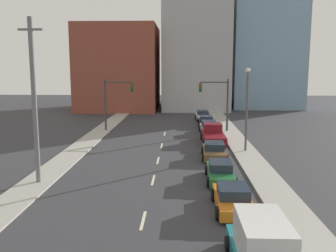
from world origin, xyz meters
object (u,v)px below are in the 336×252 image
(traffic_signal_left, at_px, (113,98))
(street_lamp, at_px, (247,103))
(utility_pole_left_mid, at_px, (34,101))
(sedan_black, at_px, (206,122))
(sedan_white, at_px, (203,116))
(sedan_brown, at_px, (214,151))
(traffic_signal_right, at_px, (220,98))
(sedan_orange, at_px, (233,199))
(sedan_silver, at_px, (209,128))
(box_truck_teal, at_px, (262,248))
(sedan_green, at_px, (220,172))
(pickup_truck_maroon, at_px, (213,135))

(traffic_signal_left, height_order, street_lamp, street_lamp)
(utility_pole_left_mid, bearing_deg, sedan_black, 62.71)
(traffic_signal_left, distance_m, utility_pole_left_mid, 21.19)
(sedan_black, height_order, sedan_white, sedan_white)
(traffic_signal_left, relative_size, sedan_brown, 1.33)
(traffic_signal_right, bearing_deg, sedan_orange, -94.00)
(utility_pole_left_mid, distance_m, street_lamp, 18.74)
(traffic_signal_right, xyz_separation_m, sedan_black, (-1.30, 4.10, -3.44))
(traffic_signal_left, height_order, sedan_silver, traffic_signal_left)
(utility_pole_left_mid, xyz_separation_m, street_lamp, (15.67, 10.22, -1.10))
(street_lamp, distance_m, box_truck_teal, 21.49)
(box_truck_teal, relative_size, sedan_green, 1.08)
(sedan_orange, xyz_separation_m, pickup_truck_maroon, (0.47, 18.51, 0.16))
(traffic_signal_right, bearing_deg, sedan_silver, -140.26)
(sedan_orange, xyz_separation_m, sedan_silver, (0.43, 24.29, 0.04))
(traffic_signal_left, xyz_separation_m, sedan_green, (11.07, -20.01, -3.45))
(traffic_signal_left, distance_m, sedan_silver, 12.17)
(pickup_truck_maroon, bearing_deg, sedan_orange, -91.84)
(street_lamp, xyz_separation_m, sedan_white, (-2.84, 20.49, -3.85))
(traffic_signal_right, distance_m, sedan_green, 20.40)
(sedan_orange, distance_m, pickup_truck_maroon, 18.52)
(street_lamp, relative_size, sedan_orange, 1.70)
(traffic_signal_left, relative_size, sedan_black, 1.37)
(sedan_silver, bearing_deg, utility_pole_left_mid, -124.00)
(sedan_green, height_order, sedan_black, sedan_black)
(box_truck_teal, bearing_deg, sedan_white, 89.88)
(sedan_green, xyz_separation_m, sedan_brown, (0.15, 6.59, -0.01))
(pickup_truck_maroon, bearing_deg, sedan_green, -93.02)
(sedan_silver, xyz_separation_m, sedan_white, (-0.12, 10.74, -0.00))
(sedan_green, distance_m, sedan_black, 24.12)
(traffic_signal_right, bearing_deg, pickup_truck_maroon, -100.74)
(sedan_orange, height_order, sedan_green, sedan_orange)
(sedan_brown, relative_size, sedan_white, 1.07)
(traffic_signal_left, xyz_separation_m, sedan_silver, (11.63, -1.12, -3.41))
(box_truck_teal, xyz_separation_m, sedan_black, (0.27, 35.97, -0.41))
(sedan_orange, xyz_separation_m, sedan_black, (0.48, 29.51, 0.00))
(traffic_signal_left, relative_size, traffic_signal_right, 1.00)
(traffic_signal_left, xyz_separation_m, utility_pole_left_mid, (-1.32, -21.09, 1.54))
(utility_pole_left_mid, relative_size, sedan_white, 2.45)
(traffic_signal_left, height_order, sedan_brown, traffic_signal_left)
(sedan_green, height_order, sedan_white, sedan_white)
(traffic_signal_left, relative_size, sedan_silver, 1.46)
(sedan_orange, xyz_separation_m, sedan_white, (0.31, 35.03, 0.04))
(sedan_brown, bearing_deg, utility_pole_left_mid, -146.31)
(traffic_signal_left, distance_m, sedan_green, 23.13)
(traffic_signal_right, relative_size, street_lamp, 0.83)
(sedan_orange, height_order, sedan_white, sedan_white)
(box_truck_teal, relative_size, sedan_black, 1.11)
(traffic_signal_right, bearing_deg, utility_pole_left_mid, -124.14)
(traffic_signal_left, bearing_deg, pickup_truck_maroon, -30.58)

